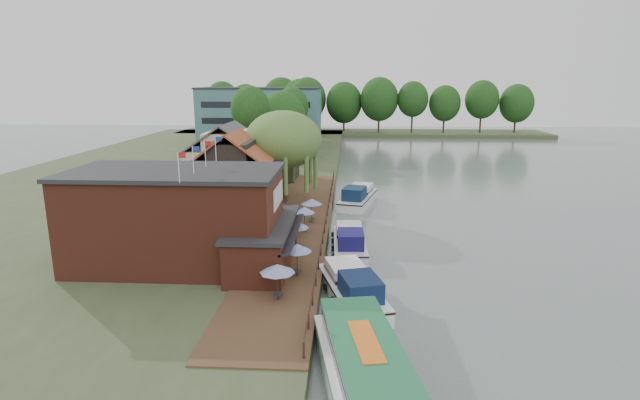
{
  "coord_description": "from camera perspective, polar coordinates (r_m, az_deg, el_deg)",
  "views": [
    {
      "loc": [
        -3.19,
        -36.25,
        14.59
      ],
      "look_at": [
        -6.0,
        12.0,
        3.0
      ],
      "focal_mm": 28.0,
      "sensor_mm": 36.0,
      "label": 1
    }
  ],
  "objects": [
    {
      "name": "cottage_c",
      "position": [
        70.71,
        -5.52,
        5.83
      ],
      "size": [
        7.6,
        7.6,
        8.5
      ],
      "primitive_type": null,
      "color": "black",
      "rests_on": "land_bank"
    },
    {
      "name": "umbrella_3",
      "position": [
        40.87,
        -2.8,
        -4.05
      ],
      "size": [
        2.24,
        2.24,
        2.38
      ],
      "primitive_type": null,
      "color": "navy",
      "rests_on": "quay_deck"
    },
    {
      "name": "bank_tree_2",
      "position": [
        95.45,
        -3.24,
        9.05
      ],
      "size": [
        6.37,
        6.37,
        12.5
      ],
      "primitive_type": null,
      "color": "#143811",
      "rests_on": "land_bank"
    },
    {
      "name": "bank_tree_3",
      "position": [
        114.28,
        -1.68,
        10.2
      ],
      "size": [
        7.39,
        7.39,
        14.11
      ],
      "primitive_type": null,
      "color": "#143811",
      "rests_on": "land_bank"
    },
    {
      "name": "umbrella_4",
      "position": [
        44.19,
        -3.43,
        -2.7
      ],
      "size": [
        2.04,
        2.04,
        2.38
      ],
      "primitive_type": null,
      "color": "navy",
      "rests_on": "quay_deck"
    },
    {
      "name": "hotel_block",
      "position": [
        108.16,
        -6.78,
        9.45
      ],
      "size": [
        25.4,
        12.4,
        12.3
      ],
      "primitive_type": null,
      "color": "#38666B",
      "rests_on": "land_bank"
    },
    {
      "name": "tour_boat",
      "position": [
        24.25,
        5.54,
        -19.36
      ],
      "size": [
        6.07,
        13.82,
        2.92
      ],
      "primitive_type": null,
      "rotation": [
        0.0,
        0.0,
        0.18
      ],
      "color": "silver",
      "rests_on": "ground"
    },
    {
      "name": "willow",
      "position": [
        56.36,
        -4.17,
        4.9
      ],
      "size": [
        8.6,
        8.6,
        10.43
      ],
      "primitive_type": null,
      "color": "#476B2D",
      "rests_on": "land_bank"
    },
    {
      "name": "bank_tree_1",
      "position": [
        89.01,
        -4.32,
        8.52
      ],
      "size": [
        8.38,
        8.38,
        11.91
      ],
      "primitive_type": null,
      "color": "#143811",
      "rests_on": "land_bank"
    },
    {
      "name": "quay_rail",
      "position": [
        48.59,
        0.72,
        -2.14
      ],
      "size": [
        0.2,
        49.0,
        1.0
      ],
      "primitive_type": null,
      "color": "black",
      "rests_on": "land_bank"
    },
    {
      "name": "cottage_b",
      "position": [
        62.74,
        -10.39,
        4.7
      ],
      "size": [
        9.6,
        8.6,
        8.5
      ],
      "primitive_type": null,
      "color": "beige",
      "rests_on": "land_bank"
    },
    {
      "name": "bank_tree_4",
      "position": [
        121.14,
        -2.29,
        10.38
      ],
      "size": [
        8.47,
        8.47,
        14.1
      ],
      "primitive_type": null,
      "color": "#143811",
      "rests_on": "land_bank"
    },
    {
      "name": "umbrella_5",
      "position": [
        45.4,
        -1.77,
        -2.24
      ],
      "size": [
        1.96,
        1.96,
        2.38
      ],
      "primitive_type": null,
      "color": "navy",
      "rests_on": "quay_deck"
    },
    {
      "name": "ground",
      "position": [
        39.21,
        7.84,
        -8.49
      ],
      "size": [
        260.0,
        260.0,
        0.0
      ],
      "primitive_type": "plane",
      "color": "#576562",
      "rests_on": "ground"
    },
    {
      "name": "umbrella_2",
      "position": [
        37.28,
        -4.38,
        -5.82
      ],
      "size": [
        2.0,
        2.0,
        2.38
      ],
      "primitive_type": null,
      "color": "navy",
      "rests_on": "quay_deck"
    },
    {
      "name": "umbrella_1",
      "position": [
        35.42,
        -2.63,
        -6.85
      ],
      "size": [
        2.1,
        2.1,
        2.38
      ],
      "primitive_type": null,
      "color": "navy",
      "rests_on": "quay_deck"
    },
    {
      "name": "cruiser_2",
      "position": [
        60.06,
        4.36,
        0.64
      ],
      "size": [
        5.74,
        10.94,
        2.55
      ],
      "primitive_type": null,
      "rotation": [
        0.0,
        0.0,
        -0.24
      ],
      "color": "white",
      "rests_on": "ground"
    },
    {
      "name": "bank_tree_5",
      "position": [
        129.72,
        -1.47,
        9.98
      ],
      "size": [
        7.8,
        7.8,
        11.35
      ],
      "primitive_type": null,
      "color": "#143811",
      "rests_on": "land_bank"
    },
    {
      "name": "bank_tree_0",
      "position": [
        78.05,
        -7.88,
        8.11
      ],
      "size": [
        6.04,
        6.04,
        12.9
      ],
      "primitive_type": null,
      "color": "#143811",
      "rests_on": "land_bank"
    },
    {
      "name": "umbrella_0",
      "position": [
        31.79,
        -4.86,
        -9.33
      ],
      "size": [
        2.25,
        2.25,
        2.38
      ],
      "primitive_type": null,
      "color": "navy",
      "rests_on": "quay_deck"
    },
    {
      "name": "cruiser_0",
      "position": [
        34.24,
        3.68,
        -9.49
      ],
      "size": [
        5.9,
        10.67,
        2.47
      ],
      "primitive_type": null,
      "rotation": [
        0.0,
        0.0,
        0.27
      ],
      "color": "white",
      "rests_on": "ground"
    },
    {
      "name": "swan",
      "position": [
        28.54,
        8.2,
        -16.9
      ],
      "size": [
        0.44,
        0.44,
        0.44
      ],
      "primitive_type": "sphere",
      "color": "white",
      "rests_on": "ground"
    },
    {
      "name": "land_bank",
      "position": [
        77.42,
        -17.01,
        2.4
      ],
      "size": [
        50.0,
        140.0,
        1.0
      ],
      "primitive_type": "cube",
      "color": "#384728",
      "rests_on": "ground"
    },
    {
      "name": "quay_deck",
      "position": [
        48.43,
        -2.5,
        -2.76
      ],
      "size": [
        6.0,
        50.0,
        0.1
      ],
      "primitive_type": "cube",
      "color": "#47301E",
      "rests_on": "land_bank"
    },
    {
      "name": "pub",
      "position": [
        38.19,
        -13.24,
        -1.97
      ],
      "size": [
        20.0,
        11.0,
        7.3
      ],
      "primitive_type": null,
      "color": "maroon",
      "rests_on": "land_bank"
    },
    {
      "name": "cruiser_1",
      "position": [
        43.74,
        3.41,
        -4.41
      ],
      "size": [
        3.51,
        9.79,
        2.34
      ],
      "primitive_type": null,
      "rotation": [
        0.0,
        0.0,
        0.04
      ],
      "color": "silver",
      "rests_on": "ground"
    },
    {
      "name": "umbrella_6",
      "position": [
        48.49,
        -0.96,
        -1.22
      ],
      "size": [
        2.09,
        2.09,
        2.38
      ],
      "primitive_type": null,
      "color": "navy",
      "rests_on": "quay_deck"
    },
    {
      "name": "cottage_a",
      "position": [
        52.46,
        -9.75,
        3.03
      ],
      "size": [
        8.6,
        7.6,
        8.5
      ],
      "primitive_type": null,
      "color": "black",
      "rests_on": "land_bank"
    }
  ]
}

